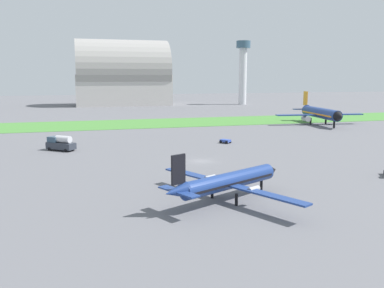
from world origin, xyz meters
TOP-DOWN VIEW (x-y plane):
  - ground_plane at (0.00, 0.00)m, footprint 600.00×600.00m
  - grass_taxiway_strip at (0.00, 65.49)m, footprint 360.00×28.00m
  - airplane_foreground_turboprop at (-3.95, -24.72)m, footprint 19.12×21.99m
  - airplane_parked_jet_far at (55.49, 46.74)m, footprint 30.13×29.64m
  - baggage_cart_near_gate at (11.74, 18.73)m, footprint 2.82×2.95m
  - fuel_truck_by_runway at (-26.09, 19.11)m, footprint 6.52×6.02m
  - hangar_distant at (2.51, 162.03)m, footprint 51.39×32.60m
  - control_tower at (69.33, 147.21)m, footprint 8.00×8.00m

SIDE VIEW (x-z plane):
  - ground_plane at x=0.00m, z-range 0.00..0.00m
  - grass_taxiway_strip at x=0.00m, z-range 0.00..0.08m
  - baggage_cart_near_gate at x=11.74m, z-range 0.12..1.02m
  - fuel_truck_by_runway at x=-26.09m, z-range -0.06..3.23m
  - airplane_foreground_turboprop at x=-3.95m, z-range -0.96..6.18m
  - airplane_parked_jet_far at x=55.49m, z-range -1.49..9.17m
  - hangar_distant at x=2.51m, z-range -1.92..34.28m
  - control_tower at x=69.33m, z-range 3.26..39.10m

